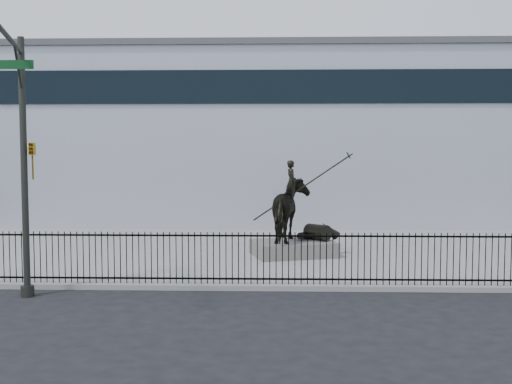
{
  "coord_description": "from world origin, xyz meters",
  "views": [
    {
      "loc": [
        -0.27,
        -15.72,
        3.99
      ],
      "look_at": [
        -0.92,
        6.0,
        2.47
      ],
      "focal_mm": 42.0,
      "sensor_mm": 36.0,
      "label": 1
    }
  ],
  "objects": [
    {
      "name": "plaza",
      "position": [
        0.0,
        7.0,
        0.07
      ],
      "size": [
        30.0,
        12.0,
        0.15
      ],
      "primitive_type": "cube",
      "color": "gray",
      "rests_on": "ground"
    },
    {
      "name": "picket_fence",
      "position": [
        0.0,
        1.25,
        0.9
      ],
      "size": [
        22.1,
        0.1,
        1.5
      ],
      "color": "black",
      "rests_on": "plaza"
    },
    {
      "name": "equestrian_statue",
      "position": [
        0.5,
        5.95,
        1.81
      ],
      "size": [
        3.53,
        2.71,
        3.1
      ],
      "rotation": [
        0.0,
        0.0,
        0.28
      ],
      "color": "black",
      "rests_on": "statue_plinth"
    },
    {
      "name": "building",
      "position": [
        0.0,
        20.0,
        4.5
      ],
      "size": [
        44.0,
        14.0,
        9.0
      ],
      "primitive_type": "cube",
      "color": "#B2B8C2",
      "rests_on": "ground"
    },
    {
      "name": "traffic_signal_left",
      "position": [
        -6.75,
        -0.62,
        4.03
      ],
      "size": [
        1.52,
        4.84,
        7.0
      ],
      "color": "#272924",
      "rests_on": "ground"
    },
    {
      "name": "statue_plinth",
      "position": [
        0.45,
        5.94,
        0.42
      ],
      "size": [
        3.29,
        2.68,
        0.54
      ],
      "primitive_type": "cube",
      "rotation": [
        0.0,
        0.0,
        0.28
      ],
      "color": "#605D57",
      "rests_on": "plaza"
    },
    {
      "name": "ground",
      "position": [
        0.0,
        0.0,
        0.0
      ],
      "size": [
        120.0,
        120.0,
        0.0
      ],
      "primitive_type": "plane",
      "color": "black",
      "rests_on": "ground"
    }
  ]
}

